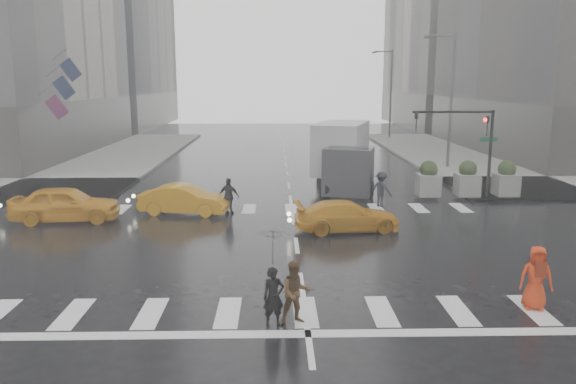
{
  "coord_description": "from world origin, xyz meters",
  "views": [
    {
      "loc": [
        -0.75,
        -19.68,
        5.9
      ],
      "look_at": [
        -0.27,
        2.0,
        1.6
      ],
      "focal_mm": 35.0,
      "sensor_mm": 36.0,
      "label": 1
    }
  ],
  "objects_px": {
    "pedestrian_orange": "(536,278)",
    "box_truck": "(343,154)",
    "traffic_signal_pole": "(472,136)",
    "taxi_front": "(66,204)",
    "taxi_mid": "(184,200)",
    "pedestrian_brown": "(296,293)"
  },
  "relations": [
    {
      "from": "pedestrian_orange",
      "to": "taxi_front",
      "type": "xyz_separation_m",
      "value": [
        -15.74,
        9.72,
        -0.1
      ]
    },
    {
      "from": "pedestrian_brown",
      "to": "box_truck",
      "type": "xyz_separation_m",
      "value": [
        3.27,
        17.93,
        1.11
      ]
    },
    {
      "from": "taxi_front",
      "to": "taxi_mid",
      "type": "distance_m",
      "value": 5.0
    },
    {
      "from": "pedestrian_orange",
      "to": "box_truck",
      "type": "relative_size",
      "value": 0.25
    },
    {
      "from": "taxi_mid",
      "to": "box_truck",
      "type": "relative_size",
      "value": 0.59
    },
    {
      "from": "pedestrian_brown",
      "to": "traffic_signal_pole",
      "type": "bearing_deg",
      "value": 44.97
    },
    {
      "from": "pedestrian_brown",
      "to": "pedestrian_orange",
      "type": "distance_m",
      "value": 6.36
    },
    {
      "from": "pedestrian_orange",
      "to": "taxi_mid",
      "type": "height_order",
      "value": "pedestrian_orange"
    },
    {
      "from": "traffic_signal_pole",
      "to": "taxi_mid",
      "type": "distance_m",
      "value": 14.41
    },
    {
      "from": "traffic_signal_pole",
      "to": "taxi_front",
      "type": "xyz_separation_m",
      "value": [
        -18.71,
        -4.2,
        -2.46
      ]
    },
    {
      "from": "taxi_front",
      "to": "box_truck",
      "type": "bearing_deg",
      "value": -64.71
    },
    {
      "from": "pedestrian_orange",
      "to": "taxi_mid",
      "type": "xyz_separation_m",
      "value": [
        -10.91,
        10.99,
        -0.2
      ]
    },
    {
      "from": "taxi_mid",
      "to": "pedestrian_brown",
      "type": "bearing_deg",
      "value": -150.15
    },
    {
      "from": "pedestrian_orange",
      "to": "box_truck",
      "type": "height_order",
      "value": "box_truck"
    },
    {
      "from": "pedestrian_orange",
      "to": "box_truck",
      "type": "xyz_separation_m",
      "value": [
        -3.04,
        17.18,
        1.05
      ]
    },
    {
      "from": "taxi_front",
      "to": "box_truck",
      "type": "distance_m",
      "value": 14.77
    },
    {
      "from": "pedestrian_brown",
      "to": "box_truck",
      "type": "distance_m",
      "value": 18.26
    },
    {
      "from": "pedestrian_brown",
      "to": "taxi_mid",
      "type": "height_order",
      "value": "pedestrian_brown"
    },
    {
      "from": "taxi_mid",
      "to": "box_truck",
      "type": "distance_m",
      "value": 10.09
    },
    {
      "from": "traffic_signal_pole",
      "to": "taxi_mid",
      "type": "xyz_separation_m",
      "value": [
        -13.88,
        -2.93,
        -2.56
      ]
    },
    {
      "from": "traffic_signal_pole",
      "to": "box_truck",
      "type": "bearing_deg",
      "value": 151.51
    },
    {
      "from": "traffic_signal_pole",
      "to": "pedestrian_orange",
      "type": "distance_m",
      "value": 14.43
    }
  ]
}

